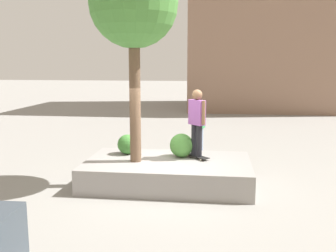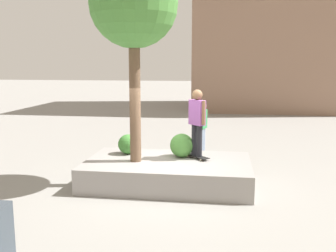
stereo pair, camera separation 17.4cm
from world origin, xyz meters
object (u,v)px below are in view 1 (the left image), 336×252
(plaza_tree, at_px, (134,5))
(skateboarder, at_px, (197,118))
(planter_ledge, at_px, (168,172))
(passerby_with_bag, at_px, (200,123))
(skateboard, at_px, (196,156))

(plaza_tree, xyz_separation_m, skateboarder, (-1.52, -0.49, -2.77))
(planter_ledge, bearing_deg, passerby_with_bag, -100.07)
(passerby_with_bag, bearing_deg, skateboard, 90.73)
(planter_ledge, xyz_separation_m, skateboarder, (-0.72, -0.31, 1.39))
(skateboarder, distance_m, passerby_with_bag, 3.54)
(plaza_tree, distance_m, skateboarder, 3.20)
(plaza_tree, relative_size, passerby_with_bag, 2.80)
(skateboarder, bearing_deg, skateboard, -135.00)
(planter_ledge, distance_m, skateboarder, 1.60)
(skateboard, bearing_deg, skateboarder, 45.00)
(planter_ledge, relative_size, passerby_with_bag, 2.37)
(planter_ledge, relative_size, skateboarder, 2.42)
(skateboard, xyz_separation_m, skateboarder, (0.00, 0.00, 1.02))
(skateboard, distance_m, passerby_with_bag, 3.49)
(skateboard, height_order, skateboarder, skateboarder)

